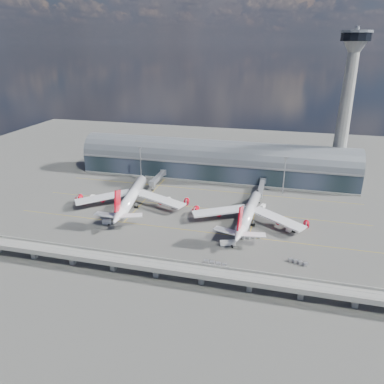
% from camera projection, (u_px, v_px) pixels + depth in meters
% --- Properties ---
extents(ground, '(500.00, 500.00, 0.00)m').
position_uv_depth(ground, '(189.00, 222.00, 210.59)').
color(ground, '#474744').
rests_on(ground, ground).
extents(taxi_lines, '(200.00, 80.12, 0.01)m').
position_uv_depth(taxi_lines, '(198.00, 206.00, 230.47)').
color(taxi_lines, gold).
rests_on(taxi_lines, ground).
extents(terminal, '(200.00, 30.00, 28.00)m').
position_uv_depth(terminal, '(215.00, 162.00, 276.51)').
color(terminal, '#1B282E').
rests_on(terminal, ground).
extents(control_tower, '(19.00, 19.00, 103.00)m').
position_uv_depth(control_tower, '(345.00, 111.00, 246.53)').
color(control_tower, gray).
rests_on(control_tower, ground).
extents(guideway, '(220.00, 8.50, 7.20)m').
position_uv_depth(guideway, '(156.00, 266.00, 159.15)').
color(guideway, gray).
rests_on(guideway, ground).
extents(floodlight_mast_left, '(3.00, 0.70, 25.70)m').
position_uv_depth(floodlight_mast_left, '(141.00, 163.00, 266.44)').
color(floodlight_mast_left, gray).
rests_on(floodlight_mast_left, ground).
extents(floodlight_mast_right, '(3.00, 0.70, 25.70)m').
position_uv_depth(floodlight_mast_right, '(284.00, 175.00, 243.52)').
color(floodlight_mast_right, gray).
rests_on(floodlight_mast_right, ground).
extents(airliner_left, '(70.60, 74.29, 22.68)m').
position_uv_depth(airliner_left, '(131.00, 197.00, 227.18)').
color(airliner_left, white).
rests_on(airliner_left, ground).
extents(airliner_right, '(65.51, 68.47, 21.72)m').
position_uv_depth(airliner_right, '(248.00, 214.00, 206.61)').
color(airliner_right, white).
rests_on(airliner_right, ground).
extents(jet_bridge_left, '(4.40, 28.00, 7.25)m').
position_uv_depth(jet_bridge_left, '(159.00, 177.00, 264.71)').
color(jet_bridge_left, gray).
rests_on(jet_bridge_left, ground).
extents(jet_bridge_right, '(4.40, 32.00, 7.25)m').
position_uv_depth(jet_bridge_right, '(261.00, 187.00, 246.41)').
color(jet_bridge_right, gray).
rests_on(jet_bridge_right, ground).
extents(service_truck_0, '(3.36, 7.73, 3.10)m').
position_uv_depth(service_truck_0, '(91.00, 199.00, 236.96)').
color(service_truck_0, silver).
rests_on(service_truck_0, ground).
extents(service_truck_1, '(4.98, 3.02, 2.70)m').
position_uv_depth(service_truck_1, '(107.00, 222.00, 207.06)').
color(service_truck_1, silver).
rests_on(service_truck_1, ground).
extents(service_truck_2, '(7.84, 4.58, 2.74)m').
position_uv_depth(service_truck_2, '(228.00, 243.00, 185.23)').
color(service_truck_2, silver).
rests_on(service_truck_2, ground).
extents(service_truck_3, '(5.47, 6.89, 3.15)m').
position_uv_depth(service_truck_3, '(291.00, 228.00, 200.02)').
color(service_truck_3, silver).
rests_on(service_truck_3, ground).
extents(service_truck_4, '(3.41, 4.74, 2.50)m').
position_uv_depth(service_truck_4, '(263.00, 206.00, 226.77)').
color(service_truck_4, silver).
rests_on(service_truck_4, ground).
extents(service_truck_5, '(4.64, 5.32, 2.49)m').
position_uv_depth(service_truck_5, '(170.00, 200.00, 235.93)').
color(service_truck_5, silver).
rests_on(service_truck_5, ground).
extents(cargo_train_0, '(11.44, 3.02, 1.89)m').
position_uv_depth(cargo_train_0, '(215.00, 264.00, 168.41)').
color(cargo_train_0, gray).
rests_on(cargo_train_0, ground).
extents(cargo_train_1, '(8.96, 4.12, 1.49)m').
position_uv_depth(cargo_train_1, '(298.00, 262.00, 170.16)').
color(cargo_train_1, gray).
rests_on(cargo_train_1, ground).
extents(cargo_train_2, '(10.86, 5.36, 1.82)m').
position_uv_depth(cargo_train_2, '(251.00, 237.00, 192.33)').
color(cargo_train_2, gray).
rests_on(cargo_train_2, ground).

